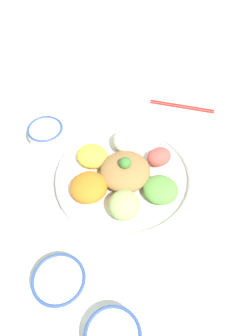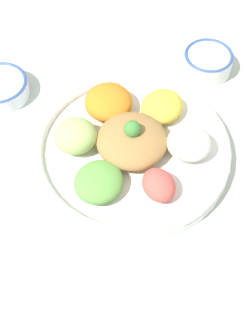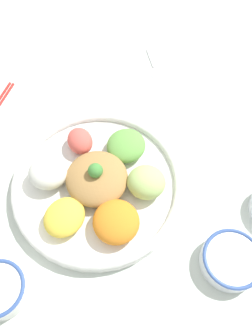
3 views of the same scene
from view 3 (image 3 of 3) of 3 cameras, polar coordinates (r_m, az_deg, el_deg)
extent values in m
plane|color=silver|center=(0.75, -7.06, -4.40)|extent=(2.40, 2.40, 0.00)
cylinder|color=white|center=(0.74, -4.89, -3.05)|extent=(0.38, 0.38, 0.02)
torus|color=white|center=(0.73, -4.98, -2.54)|extent=(0.38, 0.38, 0.02)
ellipsoid|color=white|center=(0.73, -13.43, -0.87)|extent=(0.11, 0.11, 0.06)
ellipsoid|color=yellow|center=(0.69, -10.68, -8.40)|extent=(0.09, 0.10, 0.04)
ellipsoid|color=orange|center=(0.67, -1.73, -9.34)|extent=(0.13, 0.13, 0.05)
ellipsoid|color=#B7DB7A|center=(0.70, 3.56, -2.48)|extent=(0.11, 0.10, 0.06)
ellipsoid|color=#6BAD4C|center=(0.75, 0.01, 3.92)|extent=(0.10, 0.10, 0.04)
ellipsoid|color=#E55B51|center=(0.76, -8.01, 4.69)|extent=(0.09, 0.09, 0.05)
ellipsoid|color=#AD7F47|center=(0.71, -5.11, -1.79)|extent=(0.13, 0.13, 0.05)
sphere|color=#478E3D|center=(0.68, -5.34, -0.44)|extent=(0.03, 0.03, 0.03)
cylinder|color=white|center=(0.70, -21.08, -19.20)|extent=(0.11, 0.11, 0.04)
cylinder|color=white|center=(0.71, 17.77, -15.08)|extent=(0.12, 0.12, 0.04)
torus|color=#38569E|center=(0.69, 18.16, -14.74)|extent=(0.12, 0.12, 0.01)
cylinder|color=white|center=(0.69, 18.09, -14.80)|extent=(0.10, 0.10, 0.00)
cube|color=silver|center=(0.99, 4.45, 18.64)|extent=(0.06, 0.06, 0.01)
ellipsoid|color=silver|center=(0.95, 5.40, 16.27)|extent=(0.06, 0.06, 0.01)
camera|label=1|loc=(0.53, 81.71, 31.21)|focal=35.00mm
camera|label=2|loc=(0.84, -5.52, 66.37)|focal=50.00mm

